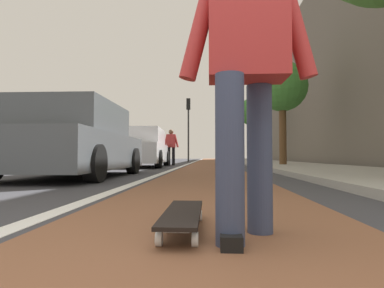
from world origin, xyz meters
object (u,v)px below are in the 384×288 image
object	(u,v)px
traffic_light	(188,118)
pedestrian_distant	(171,145)
parked_car_mid	(141,149)
street_tree_mid	(282,88)
skater_person	(246,58)
skateboard	(183,215)
street_tree_far	(253,113)
parked_car_near	(74,142)

from	to	relation	value
traffic_light	pedestrian_distant	size ratio (longest dim) A/B	2.83
parked_car_mid	street_tree_mid	size ratio (longest dim) A/B	1.13
skater_person	parked_car_mid	size ratio (longest dim) A/B	0.36
skateboard	street_tree_far	distance (m)	19.71
pedestrian_distant	street_tree_mid	bearing A→B (deg)	-111.83
skater_person	parked_car_mid	distance (m)	11.07
street_tree_far	skater_person	bearing A→B (deg)	172.31
skateboard	skater_person	xyz separation A→B (m)	(-0.15, -0.35, 0.84)
parked_car_near	street_tree_far	world-z (taller)	street_tree_far
skateboard	parked_car_mid	xyz separation A→B (m)	(10.54, 2.54, 0.62)
skater_person	parked_car_near	distance (m)	5.45
skater_person	pedestrian_distant	bearing A→B (deg)	8.76
street_tree_mid	pedestrian_distant	distance (m)	5.37
skater_person	street_tree_far	size ratio (longest dim) A/B	0.39
parked_car_near	traffic_light	size ratio (longest dim) A/B	0.92
traffic_light	street_tree_mid	size ratio (longest dim) A/B	1.12
parked_car_mid	street_tree_far	distance (m)	10.60
traffic_light	street_tree_far	xyz separation A→B (m)	(-1.87, -4.37, 0.10)
skater_person	parked_car_near	bearing A→B (deg)	32.40
street_tree_mid	street_tree_far	xyz separation A→B (m)	(8.57, -0.00, 0.17)
parked_car_near	street_tree_mid	bearing A→B (deg)	-41.69
traffic_light	street_tree_mid	world-z (taller)	traffic_light
traffic_light	pedestrian_distant	bearing A→B (deg)	178.70
parked_car_near	street_tree_mid	world-z (taller)	street_tree_mid
skater_person	street_tree_mid	xyz separation A→B (m)	(10.81, -2.62, 2.14)
skateboard	skater_person	size ratio (longest dim) A/B	0.51
skateboard	parked_car_mid	size ratio (longest dim) A/B	0.18
skater_person	street_tree_far	world-z (taller)	street_tree_far
skater_person	parked_car_mid	bearing A→B (deg)	15.13
parked_car_mid	street_tree_far	world-z (taller)	street_tree_far
traffic_light	skateboard	bearing A→B (deg)	-176.19
pedestrian_distant	skateboard	bearing A→B (deg)	-172.69
street_tree_far	pedestrian_distant	bearing A→B (deg)	145.91
parked_car_near	traffic_light	world-z (taller)	traffic_light
skateboard	skater_person	world-z (taller)	skater_person
street_tree_mid	pedestrian_distant	size ratio (longest dim) A/B	2.52
skater_person	traffic_light	size ratio (longest dim) A/B	0.36
parked_car_near	parked_car_mid	world-z (taller)	parked_car_mid
parked_car_mid	pedestrian_distant	distance (m)	2.18
parked_car_near	parked_car_mid	bearing A→B (deg)	-0.24
skater_person	pedestrian_distant	xyz separation A→B (m)	(12.64, 1.95, -0.01)
parked_car_near	parked_car_mid	xyz separation A→B (m)	(6.09, -0.03, 0.01)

